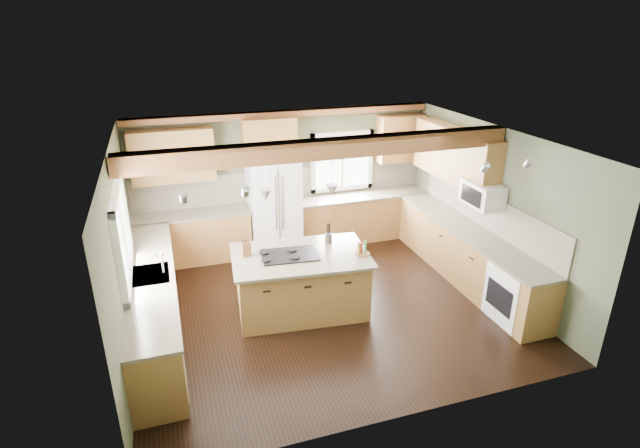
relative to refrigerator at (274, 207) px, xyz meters
name	(u,v)px	position (x,y,z in m)	size (l,w,h in m)	color
floor	(326,304)	(0.30, -2.12, -0.90)	(5.60, 5.60, 0.00)	black
ceiling	(327,139)	(0.30, -2.12, 1.70)	(5.60, 5.60, 0.00)	silver
wall_back	(284,179)	(0.30, 0.38, 0.40)	(5.60, 5.60, 0.00)	#414B35
wall_left	(122,253)	(-2.50, -2.12, 0.40)	(5.00, 5.00, 0.00)	#414B35
wall_right	(490,207)	(3.10, -2.12, 0.40)	(5.00, 5.00, 0.00)	#414B35
ceiling_beam	(327,149)	(0.30, -2.12, 1.57)	(5.55, 0.26, 0.26)	#5C311A
soffit_trim	(284,114)	(0.30, 0.28, 1.64)	(5.55, 0.20, 0.10)	#5C311A
backsplash_back	(285,183)	(0.30, 0.36, 0.31)	(5.58, 0.03, 0.58)	brown
backsplash_right	(487,211)	(3.08, -2.07, 0.31)	(0.03, 3.70, 0.58)	brown
base_cab_back_left	(194,238)	(-1.49, 0.08, -0.46)	(2.02, 0.60, 0.88)	brown
counter_back_left	(191,214)	(-1.49, 0.08, 0.00)	(2.06, 0.64, 0.04)	#4E4539
base_cab_back_right	(362,217)	(1.79, 0.08, -0.46)	(2.62, 0.60, 0.88)	brown
counter_back_right	(362,196)	(1.79, 0.08, 0.00)	(2.66, 0.64, 0.04)	#4E4539
base_cab_left	(154,305)	(-2.20, -2.07, -0.46)	(0.60, 3.70, 0.88)	brown
counter_left	(150,275)	(-2.20, -2.07, 0.00)	(0.64, 3.74, 0.04)	#4E4539
base_cab_right	(466,256)	(2.80, -2.07, -0.46)	(0.60, 3.70, 0.88)	brown
counter_right	(470,230)	(2.80, -2.07, 0.00)	(0.64, 3.74, 0.04)	#4E4539
upper_cab_back_left	(172,156)	(-1.69, 0.21, 1.05)	(1.40, 0.35, 0.90)	brown
upper_cab_over_fridge	(269,137)	(0.00, 0.21, 1.25)	(0.96, 0.35, 0.70)	brown
upper_cab_right	(455,155)	(2.92, -1.22, 1.05)	(0.35, 2.20, 0.90)	brown
upper_cab_back_corner	(400,138)	(2.60, 0.21, 1.05)	(0.90, 0.35, 0.90)	brown
window_left	(121,234)	(-2.48, -2.07, 0.65)	(0.04, 1.60, 1.05)	white
window_back	(342,161)	(1.45, 0.36, 0.65)	(1.10, 0.04, 1.00)	white
sink	(150,275)	(-2.20, -2.07, 0.01)	(0.50, 0.65, 0.03)	#262628
faucet	(163,264)	(-2.02, -2.07, 0.15)	(0.02, 0.02, 0.28)	#B2B2B7
dishwasher	(157,362)	(-2.19, -3.37, -0.47)	(0.60, 0.60, 0.84)	white
oven	(517,294)	(2.79, -3.37, -0.47)	(0.60, 0.72, 0.84)	white
microwave	(482,194)	(2.88, -2.17, 0.65)	(0.40, 0.70, 0.38)	white
pendant_left	(266,195)	(-0.56, -2.07, 0.98)	(0.18, 0.18, 0.16)	#B2B2B7
pendant_right	(332,190)	(0.36, -2.16, 0.98)	(0.18, 0.18, 0.16)	#B2B2B7
refrigerator	(274,207)	(0.00, 0.00, 0.00)	(0.90, 0.74, 1.80)	white
island	(301,283)	(-0.10, -2.12, -0.46)	(1.86, 1.14, 0.88)	brown
island_top	(300,256)	(-0.10, -2.12, 0.00)	(1.99, 1.26, 0.04)	#4E4539
cooktop	(290,255)	(-0.25, -2.10, 0.03)	(0.81, 0.54, 0.02)	black
knife_block	(246,249)	(-0.86, -1.91, 0.13)	(0.13, 0.09, 0.21)	brown
utensil_crock	(328,238)	(0.43, -1.84, 0.09)	(0.11, 0.11, 0.15)	#473F39
bottle_tray	(363,248)	(0.77, -2.38, 0.12)	(0.23, 0.23, 0.21)	brown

